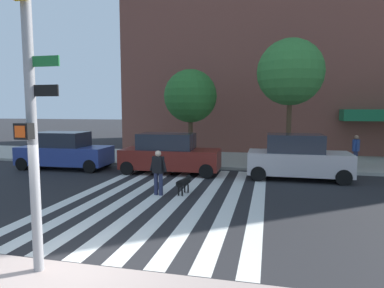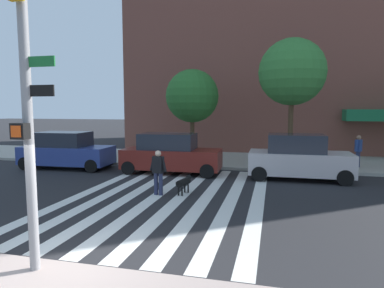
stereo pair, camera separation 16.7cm
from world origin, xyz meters
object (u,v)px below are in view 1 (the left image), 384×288
at_px(parked_car_third_in_line, 297,158).
at_px(dog_on_leash, 184,182).
at_px(traffic_light_pole, 28,86).
at_px(pedestrian_dog_walker, 158,170).
at_px(parked_car_near_curb, 64,151).
at_px(pedestrian_bystander, 356,149).
at_px(street_tree_nearest, 190,96).
at_px(street_tree_middle, 290,72).
at_px(parked_car_behind_first, 169,154).

height_order(parked_car_third_in_line, dog_on_leash, parked_car_third_in_line).
xyz_separation_m(traffic_light_pole, pedestrian_dog_walker, (0.22, 6.27, -2.59)).
distance_m(traffic_light_pole, dog_on_leash, 7.39).
distance_m(parked_car_near_curb, pedestrian_bystander, 15.15).
bearing_deg(parked_car_third_in_line, pedestrian_bystander, 44.48).
bearing_deg(dog_on_leash, street_tree_nearest, 101.47).
height_order(parked_car_third_in_line, street_tree_middle, street_tree_middle).
bearing_deg(street_tree_middle, dog_on_leash, -123.00).
height_order(street_tree_middle, dog_on_leash, street_tree_middle).
relative_size(parked_car_behind_first, pedestrian_bystander, 2.93).
height_order(pedestrian_dog_walker, pedestrian_bystander, pedestrian_bystander).
bearing_deg(pedestrian_dog_walker, street_tree_middle, 53.26).
bearing_deg(parked_car_third_in_line, dog_on_leash, -138.89).
relative_size(street_tree_middle, pedestrian_dog_walker, 3.97).
relative_size(parked_car_third_in_line, street_tree_middle, 0.68).
bearing_deg(traffic_light_pole, pedestrian_bystander, 57.74).
xyz_separation_m(traffic_light_pole, street_tree_nearest, (-0.37, 13.85, 0.33)).
height_order(parked_car_near_curb, pedestrian_dog_walker, parked_car_near_curb).
xyz_separation_m(street_tree_nearest, street_tree_middle, (5.45, -1.07, 1.11)).
xyz_separation_m(parked_car_near_curb, street_tree_middle, (11.45, 2.42, 4.03)).
height_order(parked_car_near_curb, parked_car_third_in_line, parked_car_third_in_line).
height_order(parked_car_third_in_line, pedestrian_dog_walker, parked_car_third_in_line).
bearing_deg(parked_car_near_curb, street_tree_nearest, 30.18).
bearing_deg(parked_car_near_curb, street_tree_middle, 11.92).
bearing_deg(pedestrian_bystander, street_tree_nearest, 177.16).
relative_size(dog_on_leash, pedestrian_bystander, 0.69).
relative_size(parked_car_near_curb, parked_car_third_in_line, 1.08).
height_order(traffic_light_pole, parked_car_behind_first, traffic_light_pole).
distance_m(parked_car_third_in_line, street_tree_nearest, 7.31).
bearing_deg(dog_on_leash, traffic_light_pole, -99.33).
relative_size(street_tree_middle, dog_on_leash, 5.73).
bearing_deg(parked_car_behind_first, pedestrian_bystander, 18.61).
distance_m(parked_car_third_in_line, pedestrian_dog_walker, 6.57).
distance_m(parked_car_behind_first, parked_car_third_in_line, 5.96).
bearing_deg(street_tree_nearest, street_tree_middle, -11.15).
height_order(traffic_light_pole, dog_on_leash, traffic_light_pole).
distance_m(traffic_light_pole, parked_car_third_in_line, 11.94).
bearing_deg(parked_car_near_curb, pedestrian_bystander, 11.62).
distance_m(parked_car_near_curb, parked_car_behind_first, 5.78).
height_order(dog_on_leash, pedestrian_bystander, pedestrian_bystander).
xyz_separation_m(parked_car_near_curb, pedestrian_bystander, (14.84, 3.05, 0.15)).
bearing_deg(street_tree_middle, traffic_light_pole, -111.68).
relative_size(parked_car_behind_first, street_tree_nearest, 0.92).
distance_m(parked_car_near_curb, pedestrian_dog_walker, 7.76).
relative_size(pedestrian_dog_walker, pedestrian_bystander, 1.00).
relative_size(pedestrian_dog_walker, dog_on_leash, 1.44).
distance_m(street_tree_nearest, street_tree_middle, 5.66).
xyz_separation_m(parked_car_near_curb, parked_car_behind_first, (5.78, 0.00, 0.01)).
relative_size(traffic_light_pole, parked_car_third_in_line, 1.32).
bearing_deg(parked_car_near_curb, traffic_light_pole, -58.37).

